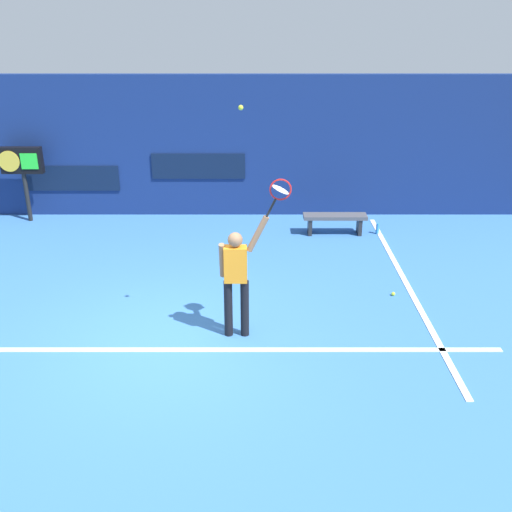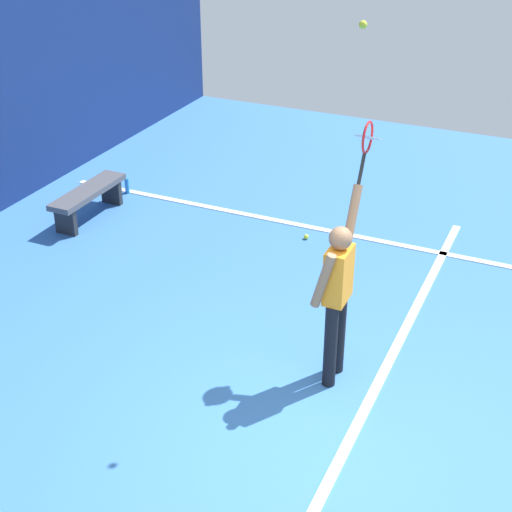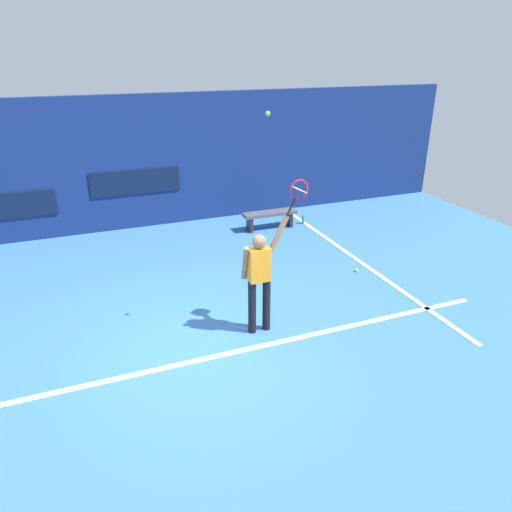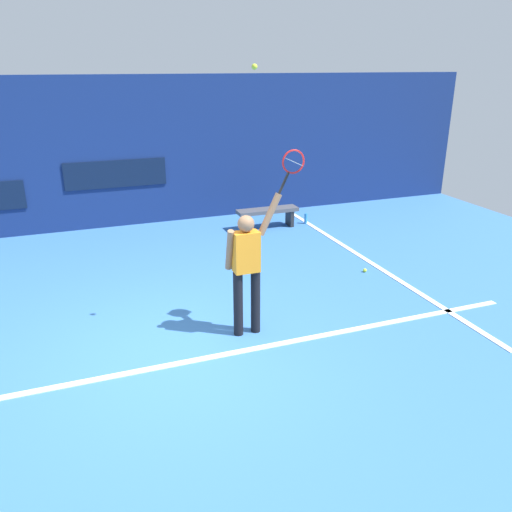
% 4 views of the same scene
% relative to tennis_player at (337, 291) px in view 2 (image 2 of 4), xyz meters
% --- Properties ---
extents(ground_plane, '(18.00, 18.00, 0.00)m').
position_rel_tennis_player_xyz_m(ground_plane, '(-1.07, -0.20, -1.01)').
color(ground_plane, '#3870B2').
extents(court_baseline, '(10.00, 0.10, 0.01)m').
position_rel_tennis_player_xyz_m(court_baseline, '(-1.07, -0.46, -1.00)').
color(court_baseline, white).
rests_on(court_baseline, ground_plane).
extents(court_sideline, '(0.10, 7.00, 0.01)m').
position_rel_tennis_player_xyz_m(court_sideline, '(3.05, 1.80, -1.00)').
color(court_sideline, white).
rests_on(court_sideline, ground_plane).
extents(tennis_player, '(0.74, 0.31, 1.95)m').
position_rel_tennis_player_xyz_m(tennis_player, '(0.00, 0.00, 0.00)').
color(tennis_player, black).
rests_on(tennis_player, ground_plane).
extents(tennis_racket, '(0.42, 0.27, 0.62)m').
position_rel_tennis_player_xyz_m(tennis_racket, '(0.62, -0.00, 1.29)').
color(tennis_racket, black).
extents(tennis_ball, '(0.07, 0.07, 0.07)m').
position_rel_tennis_player_xyz_m(tennis_ball, '(0.09, -0.05, 2.46)').
color(tennis_ball, '#CCE033').
extents(court_bench, '(1.40, 0.36, 0.45)m').
position_rel_tennis_player_xyz_m(court_bench, '(2.04, 4.39, -0.67)').
color(court_bench, '#4C4C51').
rests_on(court_bench, ground_plane).
extents(water_bottle, '(0.07, 0.07, 0.24)m').
position_rel_tennis_player_xyz_m(water_bottle, '(3.00, 4.39, -0.89)').
color(water_bottle, '#338CD8').
rests_on(water_bottle, ground_plane).
extents(spare_ball, '(0.07, 0.07, 0.07)m').
position_rel_tennis_player_xyz_m(spare_ball, '(2.71, 1.33, -0.98)').
color(spare_ball, '#CCE033').
rests_on(spare_ball, ground_plane).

